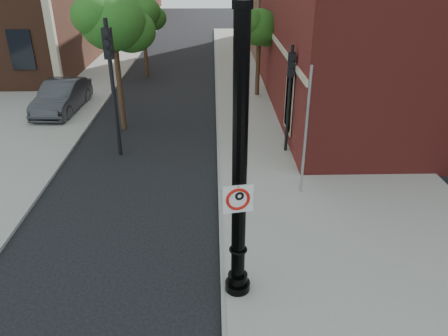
{
  "coord_description": "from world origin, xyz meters",
  "views": [
    {
      "loc": [
        1.87,
        -8.0,
        7.38
      ],
      "look_at": [
        2.13,
        2.0,
        2.43
      ],
      "focal_mm": 35.0,
      "sensor_mm": 36.0,
      "label": 1
    }
  ],
  "objects_px": {
    "lamppost": "(240,173)",
    "no_parking_sign": "(238,199)",
    "traffic_signal_left": "(110,67)",
    "traffic_signal_right": "(290,83)",
    "parked_car": "(62,97)"
  },
  "relations": [
    {
      "from": "lamppost",
      "to": "no_parking_sign",
      "type": "relative_size",
      "value": 10.71
    },
    {
      "from": "no_parking_sign",
      "to": "traffic_signal_left",
      "type": "relative_size",
      "value": 0.12
    },
    {
      "from": "no_parking_sign",
      "to": "traffic_signal_left",
      "type": "height_order",
      "value": "traffic_signal_left"
    },
    {
      "from": "no_parking_sign",
      "to": "traffic_signal_right",
      "type": "distance_m",
      "value": 8.65
    },
    {
      "from": "no_parking_sign",
      "to": "parked_car",
      "type": "relative_size",
      "value": 0.14
    },
    {
      "from": "parked_car",
      "to": "traffic_signal_right",
      "type": "bearing_deg",
      "value": -24.25
    },
    {
      "from": "traffic_signal_right",
      "to": "lamppost",
      "type": "bearing_deg",
      "value": -99.14
    },
    {
      "from": "lamppost",
      "to": "traffic_signal_left",
      "type": "height_order",
      "value": "lamppost"
    },
    {
      "from": "parked_car",
      "to": "traffic_signal_left",
      "type": "xyz_separation_m",
      "value": [
        3.91,
        -5.47,
        2.79
      ]
    },
    {
      "from": "lamppost",
      "to": "traffic_signal_left",
      "type": "distance_m",
      "value": 9.21
    },
    {
      "from": "parked_car",
      "to": "traffic_signal_left",
      "type": "relative_size",
      "value": 0.91
    },
    {
      "from": "traffic_signal_left",
      "to": "traffic_signal_right",
      "type": "bearing_deg",
      "value": -1.29
    },
    {
      "from": "no_parking_sign",
      "to": "traffic_signal_right",
      "type": "xyz_separation_m",
      "value": [
        2.43,
        8.3,
        0.2
      ]
    },
    {
      "from": "no_parking_sign",
      "to": "parked_car",
      "type": "xyz_separation_m",
      "value": [
        -8.21,
        13.77,
        -1.93
      ]
    },
    {
      "from": "parked_car",
      "to": "traffic_signal_right",
      "type": "height_order",
      "value": "traffic_signal_right"
    }
  ]
}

